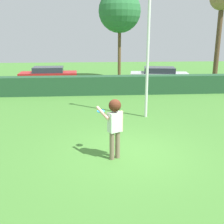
% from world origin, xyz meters
% --- Properties ---
extents(ground_plane, '(60.00, 60.00, 0.00)m').
position_xyz_m(ground_plane, '(0.00, 0.00, 0.00)').
color(ground_plane, '#447D31').
extents(person, '(0.78, 0.61, 1.80)m').
position_xyz_m(person, '(-0.44, -0.39, 1.16)').
color(person, '#7C6754').
rests_on(person, ground).
extents(frisbee, '(0.23, 0.23, 0.05)m').
position_xyz_m(frisbee, '(-0.81, 0.18, 1.30)').
color(frisbee, '#268CE5').
extents(lamppost, '(0.24, 0.24, 6.55)m').
position_xyz_m(lamppost, '(1.34, 3.83, 3.59)').
color(lamppost, silver).
rests_on(lamppost, ground).
extents(hedge_row, '(28.22, 0.90, 1.12)m').
position_xyz_m(hedge_row, '(0.00, 8.91, 0.56)').
color(hedge_row, '#224B2D').
rests_on(hedge_row, ground).
extents(parked_car_red, '(4.28, 1.97, 1.25)m').
position_xyz_m(parked_car_red, '(-4.19, 13.16, 0.69)').
color(parked_car_red, '#B21E1E').
rests_on(parked_car_red, ground).
extents(parked_car_silver, '(4.42, 2.37, 1.25)m').
position_xyz_m(parked_car_silver, '(4.02, 12.24, 0.69)').
color(parked_car_silver, '#B7B7BC').
rests_on(parked_car_silver, ground).
extents(bare_elm_tree, '(2.00, 2.00, 7.44)m').
position_xyz_m(bare_elm_tree, '(9.60, 15.03, 6.08)').
color(bare_elm_tree, brown).
rests_on(bare_elm_tree, ground).
extents(willow_tree, '(3.30, 3.30, 6.99)m').
position_xyz_m(willow_tree, '(1.32, 14.86, 5.31)').
color(willow_tree, brown).
rests_on(willow_tree, ground).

